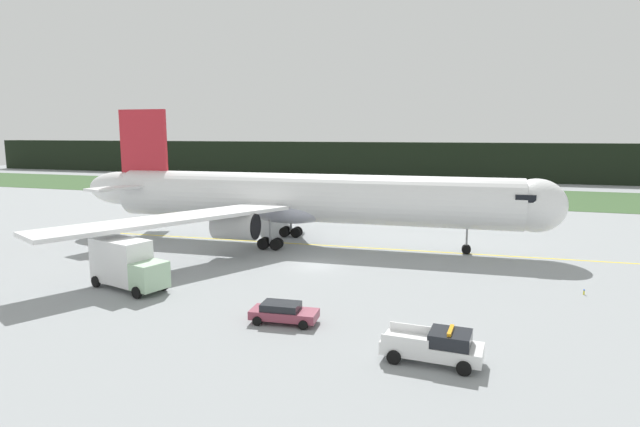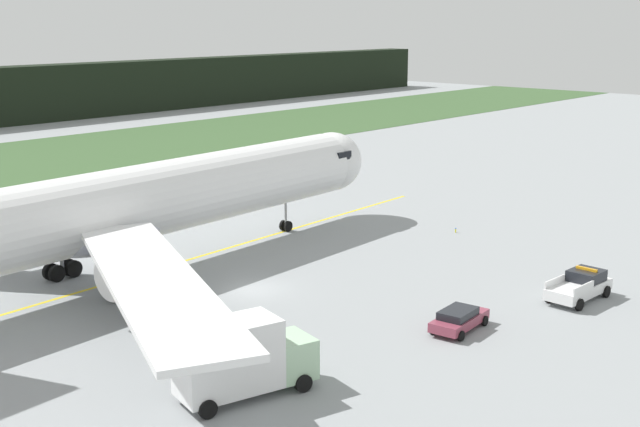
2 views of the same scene
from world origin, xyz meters
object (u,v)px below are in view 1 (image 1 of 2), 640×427
at_px(catering_truck, 126,264).
at_px(staff_car, 283,312).
at_px(ops_pickup_truck, 436,346).
at_px(airliner, 302,199).

relative_size(catering_truck, staff_car, 1.61).
distance_m(ops_pickup_truck, catering_truck, 24.90).
distance_m(ops_pickup_truck, staff_car, 10.23).
bearing_deg(staff_car, airliner, 107.49).
xyz_separation_m(airliner, staff_car, (7.13, -22.63, -4.29)).
xyz_separation_m(catering_truck, staff_car, (14.35, -2.98, -1.29)).
height_order(catering_truck, staff_car, catering_truck).
relative_size(airliner, catering_truck, 7.46).
bearing_deg(ops_pickup_truck, catering_truck, 166.56).
relative_size(ops_pickup_truck, catering_truck, 0.75).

